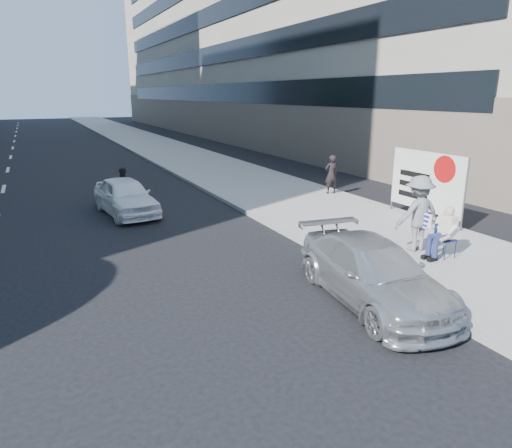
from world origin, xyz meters
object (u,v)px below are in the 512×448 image
jogger (418,214)px  pedestrian_woman (331,174)px  protest_banner (426,182)px  motorcycle (125,188)px  seated_protester (443,230)px  parked_sedan (373,273)px  white_sedan_near (125,196)px

jogger → pedestrian_woman: 7.22m
protest_banner → motorcycle: bearing=139.3°
seated_protester → jogger: size_ratio=0.66×
jogger → motorcycle: bearing=-53.9°
protest_banner → jogger: bearing=-138.8°
parked_sedan → white_sedan_near: white_sedan_near is taller
white_sedan_near → seated_protester: bearing=-60.3°
jogger → white_sedan_near: size_ratio=0.52×
jogger → parked_sedan: 3.36m
protest_banner → white_sedan_near: 10.21m
jogger → motorcycle: (-5.75, 9.33, -0.50)m
parked_sedan → motorcycle: motorcycle is taller
pedestrian_woman → protest_banner: 4.73m
white_sedan_near → motorcycle: motorcycle is taller
jogger → protest_banner: protest_banner is taller
white_sedan_near → protest_banner: bearing=-39.4°
pedestrian_woman → white_sedan_near: pedestrian_woman is taller
jogger → parked_sedan: jogger is taller
jogger → protest_banner: 3.36m
white_sedan_near → pedestrian_woman: bearing=-12.4°
seated_protester → jogger: (-0.15, 0.70, 0.27)m
jogger → white_sedan_near: jogger is taller
protest_banner → white_sedan_near: size_ratio=0.80×
pedestrian_woman → parked_sedan: (-5.00, -8.59, -0.32)m
seated_protester → jogger: bearing=101.6°
jogger → pedestrian_woman: jogger is taller
white_sedan_near → jogger: bearing=-58.6°
jogger → protest_banner: bearing=-134.4°
seated_protester → motorcycle: 11.64m
parked_sedan → jogger: bearing=38.6°
protest_banner → parked_sedan: 6.69m
pedestrian_woman → motorcycle: size_ratio=0.77×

